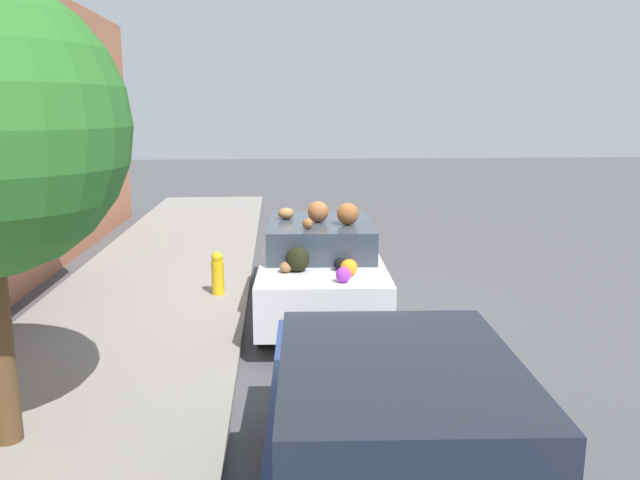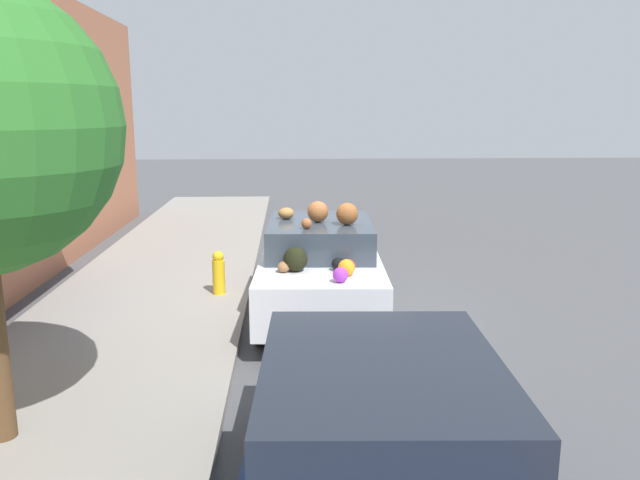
# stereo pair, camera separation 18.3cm
# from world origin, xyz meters

# --- Properties ---
(ground_plane) EXTENTS (60.00, 60.00, 0.00)m
(ground_plane) POSITION_xyz_m (0.00, 0.00, 0.00)
(ground_plane) COLOR #4C4C4F
(sidewalk_curb) EXTENTS (24.00, 3.20, 0.12)m
(sidewalk_curb) POSITION_xyz_m (0.00, 2.70, 0.06)
(sidewalk_curb) COLOR gray
(sidewalk_curb) RESTS_ON ground
(fire_hydrant) EXTENTS (0.20, 0.20, 0.70)m
(fire_hydrant) POSITION_xyz_m (0.58, 1.57, 0.47)
(fire_hydrant) COLOR gold
(fire_hydrant) RESTS_ON sidewalk_curb
(art_car) EXTENTS (4.36, 1.87, 1.74)m
(art_car) POSITION_xyz_m (-0.03, -0.02, 0.75)
(art_car) COLOR silver
(art_car) RESTS_ON ground
(parked_car_plain) EXTENTS (4.29, 1.86, 1.51)m
(parked_car_plain) POSITION_xyz_m (-5.41, -0.13, 0.78)
(parked_car_plain) COLOR navy
(parked_car_plain) RESTS_ON ground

